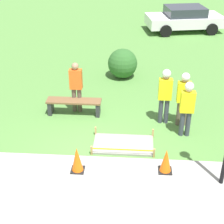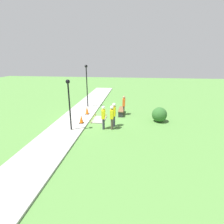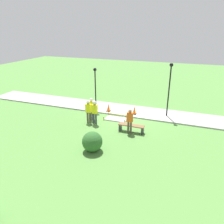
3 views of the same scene
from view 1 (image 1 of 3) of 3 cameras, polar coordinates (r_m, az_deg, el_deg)
The scene contains 12 objects.
ground_plane at distance 9.28m, azimuth -2.88°, elevation -7.87°, with size 60.00×60.00×0.00m, color #51843D.
sidewalk at distance 8.25m, azimuth -3.97°, elevation -13.11°, with size 28.00×2.63×0.10m.
wet_concrete_patch at distance 9.78m, azimuth 1.90°, elevation -5.42°, with size 1.74×1.03×0.27m.
traffic_cone_near_patch at distance 8.59m, azimuth -5.82°, elevation -7.86°, with size 0.34×0.34×0.68m.
traffic_cone_far_patch at distance 8.64m, azimuth 8.95°, elevation -8.00°, with size 0.34×0.34×0.64m.
park_bench at distance 11.21m, azimuth -6.32°, elevation 1.29°, with size 1.77×0.44×0.52m.
worker_supervisor at distance 10.46m, azimuth 11.84°, elevation 2.80°, with size 0.40×0.25×1.75m.
worker_assistant at distance 9.95m, azimuth 12.40°, elevation 1.18°, with size 0.40×0.25×1.73m.
worker_trainee at distance 10.47m, azimuth 8.83°, elevation 3.34°, with size 0.40×0.26×1.80m.
bystander_in_orange_shirt at distance 11.12m, azimuth -5.99°, elevation 4.57°, with size 0.40×0.22×1.71m.
parked_car_white at distance 20.45m, azimuth 11.94°, elevation 15.00°, with size 4.48×2.72×1.37m.
shrub_rounded_near at distance 13.80m, azimuth 1.77°, elevation 8.07°, with size 1.18×1.18×1.18m.
Camera 1 is at (0.98, -7.32, 5.62)m, focal length 55.00 mm.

